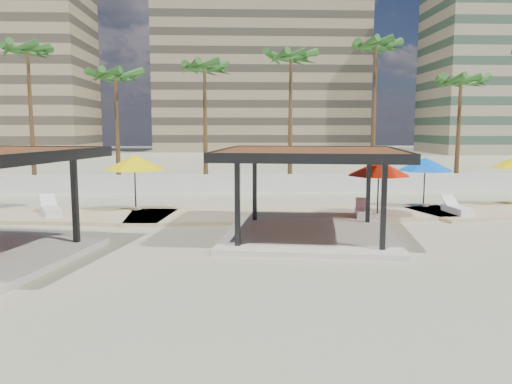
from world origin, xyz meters
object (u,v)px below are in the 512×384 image
pavilion_central (310,185)px  lounger_b (363,212)px  umbrella_c (379,168)px  lounger_a (51,210)px  lounger_c (457,209)px

pavilion_central → lounger_b: (3.06, 3.58, -1.71)m
pavilion_central → umbrella_c: size_ratio=2.42×
lounger_a → lounger_c: lounger_a is taller
umbrella_c → lounger_c: size_ratio=1.56×
umbrella_c → lounger_a: umbrella_c is taller
pavilion_central → lounger_c: pavilion_central is taller
lounger_b → lounger_c: size_ratio=0.99×
lounger_a → lounger_c: size_ratio=1.13×
lounger_b → lounger_c: 4.79m
umbrella_c → lounger_a: bearing=175.4°
lounger_a → lounger_b: (14.76, -1.19, -0.03)m
lounger_a → lounger_b: 14.81m
umbrella_c → lounger_c: 4.63m
lounger_c → lounger_b: bearing=93.0°
lounger_a → pavilion_central: bearing=-139.1°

